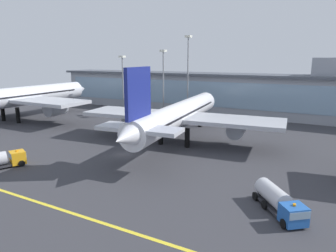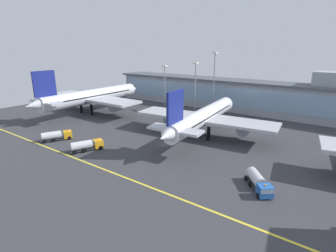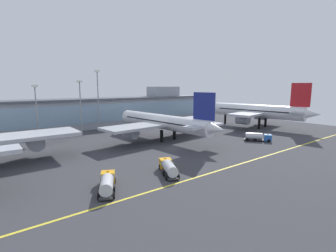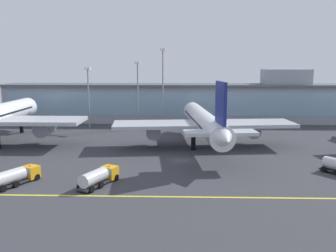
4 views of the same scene
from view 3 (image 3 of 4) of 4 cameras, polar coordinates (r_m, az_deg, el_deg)
The scene contains 11 objects.
ground_plane at distance 76.32m, azimuth 1.08°, elevation -5.28°, with size 180.00×180.00×0.00m, color #38383D.
taxiway_centreline_stripe at distance 61.33m, azimuth 14.12°, elevation -9.22°, with size 144.00×0.50×0.01m, color yellow.
terminal_building at distance 122.16m, azimuth -14.24°, elevation 3.37°, with size 127.71×14.00×18.80m.
airliner_near_right at distance 88.61m, azimuth -1.32°, elevation 0.90°, with size 45.79×52.44×17.29m.
airliner_far_right at distance 122.41m, azimuth 19.80°, elevation 3.22°, with size 37.00×52.32×20.42m.
fuel_tanker_truck at distance 48.05m, azimuth -13.90°, elevation -12.55°, with size 6.25×9.17×2.90m.
baggage_tug_near at distance 92.05m, azimuth 20.26°, elevation -2.38°, with size 7.51×8.60×2.90m.
service_truck_far at distance 54.96m, azimuth 0.06°, elevation -9.46°, with size 5.99×9.24×2.90m.
apron_light_mast_west at distance 104.48m, azimuth -19.64°, elevation 5.97°, with size 1.80×1.80×21.31m.
apron_light_mast_centre at distance 108.73m, azimuth -15.91°, elevation 7.53°, with size 1.80×1.80×25.63m.
apron_light_mast_east at distance 100.16m, azimuth -28.24°, elevation 4.72°, with size 1.80×1.80×19.53m.
Camera 3 is at (-45.92, -57.89, 19.10)m, focal length 26.34 mm.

